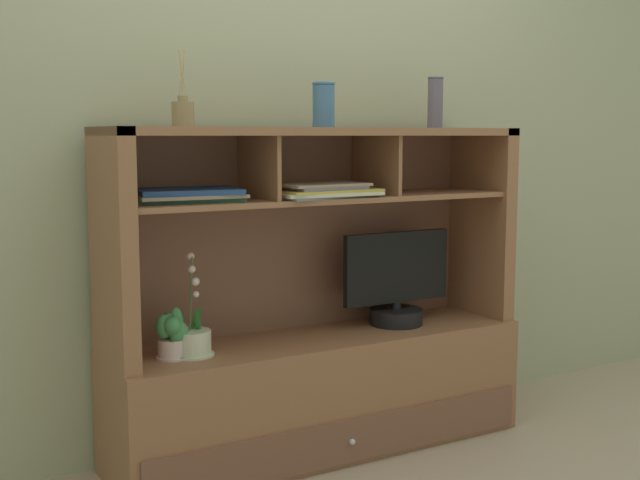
# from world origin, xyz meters

# --- Properties ---
(floor_plane) EXTENTS (6.00, 6.00, 0.02)m
(floor_plane) POSITION_xyz_m (0.00, 0.00, -0.01)
(floor_plane) COLOR tan
(floor_plane) RESTS_ON ground
(back_wall) EXTENTS (6.00, 0.02, 2.80)m
(back_wall) POSITION_xyz_m (0.00, 0.25, 1.40)
(back_wall) COLOR #A0A685
(back_wall) RESTS_ON ground
(media_console) EXTENTS (1.67, 0.47, 1.26)m
(media_console) POSITION_xyz_m (0.00, 0.01, 0.39)
(media_console) COLOR #8B5C3E
(media_console) RESTS_ON ground
(tv_monitor) EXTENTS (0.50, 0.22, 0.38)m
(tv_monitor) POSITION_xyz_m (0.36, 0.00, 0.62)
(tv_monitor) COLOR black
(tv_monitor) RESTS_ON media_console
(potted_orchid) EXTENTS (0.16, 0.16, 0.37)m
(potted_orchid) POSITION_xyz_m (-0.54, -0.03, 0.51)
(potted_orchid) COLOR beige
(potted_orchid) RESTS_ON media_console
(potted_fern) EXTENTS (0.11, 0.12, 0.18)m
(potted_fern) POSITION_xyz_m (-0.62, -0.03, 0.55)
(potted_fern) COLOR beige
(potted_fern) RESTS_ON media_console
(magazine_stack_left) EXTENTS (0.40, 0.30, 0.05)m
(magazine_stack_left) POSITION_xyz_m (-0.54, 0.00, 1.03)
(magazine_stack_left) COLOR #3D7D6C
(magazine_stack_left) RESTS_ON media_console
(magazine_stack_centre) EXTENTS (0.43, 0.28, 0.05)m
(magazine_stack_centre) POSITION_xyz_m (-0.02, -0.06, 1.03)
(magazine_stack_centre) COLOR slate
(magazine_stack_centre) RESTS_ON media_console
(diffuser_bottle) EXTENTS (0.08, 0.08, 0.26)m
(diffuser_bottle) POSITION_xyz_m (-0.54, 0.01, 1.31)
(diffuser_bottle) COLOR #8B7751
(diffuser_bottle) RESTS_ON media_console
(ceramic_vase) EXTENTS (0.07, 0.07, 0.21)m
(ceramic_vase) POSITION_xyz_m (0.54, -0.01, 1.37)
(ceramic_vase) COLOR #564F62
(ceramic_vase) RESTS_ON media_console
(accent_vase) EXTENTS (0.09, 0.09, 0.17)m
(accent_vase) POSITION_xyz_m (0.00, -0.03, 1.35)
(accent_vase) COLOR #3B648C
(accent_vase) RESTS_ON media_console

